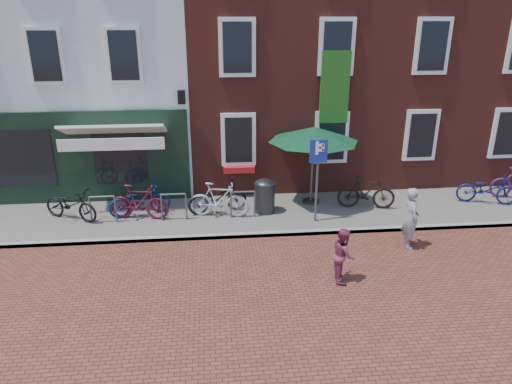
{
  "coord_description": "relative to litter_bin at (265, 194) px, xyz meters",
  "views": [
    {
      "loc": [
        -0.35,
        -11.53,
        5.78
      ],
      "look_at": [
        0.83,
        0.61,
        1.11
      ],
      "focal_mm": 33.05,
      "sensor_mm": 36.0,
      "label": 1
    }
  ],
  "objects": [
    {
      "name": "building_brick_mid",
      "position": [
        0.81,
        5.46,
        4.33
      ],
      "size": [
        6.0,
        8.0,
        10.0
      ],
      "primitive_type": "cube",
      "color": "maroon",
      "rests_on": "ground"
    },
    {
      "name": "bicycle_6",
      "position": [
        7.04,
        0.02,
        -0.1
      ],
      "size": [
        1.91,
        1.16,
        0.95
      ],
      "primitive_type": "imported",
      "rotation": [
        0.0,
        0.0,
        1.26
      ],
      "color": "#0C174E",
      "rests_on": "sidewalk"
    },
    {
      "name": "bicycle_4",
      "position": [
        -1.41,
        0.1,
        -0.1
      ],
      "size": [
        1.9,
        1.03,
        0.95
      ],
      "primitive_type": "imported",
      "rotation": [
        0.0,
        0.0,
        1.8
      ],
      "color": "black",
      "rests_on": "sidewalk"
    },
    {
      "name": "ground",
      "position": [
        -1.19,
        -1.54,
        -0.67
      ],
      "size": [
        80.0,
        80.0,
        0.0
      ],
      "primitive_type": "plane",
      "color": "brown"
    },
    {
      "name": "parking_sign",
      "position": [
        1.38,
        -0.81,
        1.1
      ],
      "size": [
        0.5,
        0.08,
        2.43
      ],
      "color": "#4C4C4F",
      "rests_on": "sidewalk"
    },
    {
      "name": "building_stucco",
      "position": [
        -6.19,
        5.46,
        3.83
      ],
      "size": [
        8.0,
        8.0,
        9.0
      ],
      "primitive_type": "cube",
      "color": "silver",
      "rests_on": "ground"
    },
    {
      "name": "sidewalk",
      "position": [
        -0.19,
        -0.04,
        -0.62
      ],
      "size": [
        24.0,
        3.0,
        0.1
      ],
      "primitive_type": "cube",
      "color": "slate",
      "rests_on": "ground"
    },
    {
      "name": "bicycle_3",
      "position": [
        -1.39,
        -0.2,
        -0.05
      ],
      "size": [
        1.81,
        0.83,
        1.05
      ],
      "primitive_type": "imported",
      "rotation": [
        0.0,
        0.0,
        1.37
      ],
      "color": "#B8B7BA",
      "rests_on": "sidewalk"
    },
    {
      "name": "bicycle_5",
      "position": [
        3.13,
        -0.0,
        -0.05
      ],
      "size": [
        1.81,
        0.84,
        1.05
      ],
      "primitive_type": "imported",
      "rotation": [
        0.0,
        0.0,
        1.37
      ],
      "color": "black",
      "rests_on": "sidewalk"
    },
    {
      "name": "building_brick_right",
      "position": [
        6.81,
        5.46,
        4.33
      ],
      "size": [
        6.0,
        8.0,
        10.0
      ],
      "primitive_type": "cube",
      "color": "maroon",
      "rests_on": "ground"
    },
    {
      "name": "bicycle_2",
      "position": [
        -3.71,
        0.11,
        -0.1
      ],
      "size": [
        1.91,
        1.1,
        0.95
      ],
      "primitive_type": "imported",
      "rotation": [
        0.0,
        0.0,
        1.85
      ],
      "color": "navy",
      "rests_on": "sidewalk"
    },
    {
      "name": "bicycle_0",
      "position": [
        -5.67,
        -0.02,
        -0.1
      ],
      "size": [
        1.89,
        1.38,
        0.95
      ],
      "primitive_type": "imported",
      "rotation": [
        0.0,
        0.0,
        1.1
      ],
      "color": "black",
      "rests_on": "sidewalk"
    },
    {
      "name": "bicycle_1",
      "position": [
        -3.7,
        -0.16,
        -0.05
      ],
      "size": [
        1.81,
        0.83,
        1.05
      ],
      "primitive_type": "imported",
      "rotation": [
        0.0,
        0.0,
        1.37
      ],
      "color": "#5A0F1D",
      "rests_on": "sidewalk"
    },
    {
      "name": "parasol",
      "position": [
        1.54,
        0.6,
        1.74
      ],
      "size": [
        2.77,
        2.77,
        2.55
      ],
      "color": "#4C4C4F",
      "rests_on": "sidewalk"
    },
    {
      "name": "litter_bin",
      "position": [
        0.0,
        0.0,
        0.0
      ],
      "size": [
        0.6,
        0.6,
        1.11
      ],
      "color": "#303032",
      "rests_on": "sidewalk"
    },
    {
      "name": "boy",
      "position": [
        1.35,
        -3.87,
        -0.03
      ],
      "size": [
        0.55,
        0.67,
        1.29
      ],
      "primitive_type": "imported",
      "rotation": [
        0.0,
        0.0,
        1.46
      ],
      "color": "#8E314F",
      "rests_on": "ground"
    },
    {
      "name": "woman",
      "position": [
        3.51,
        -2.43,
        0.15
      ],
      "size": [
        0.42,
        0.62,
        1.64
      ],
      "primitive_type": "imported",
      "rotation": [
        0.0,
        0.0,
        1.52
      ],
      "color": "gray",
      "rests_on": "ground"
    }
  ]
}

